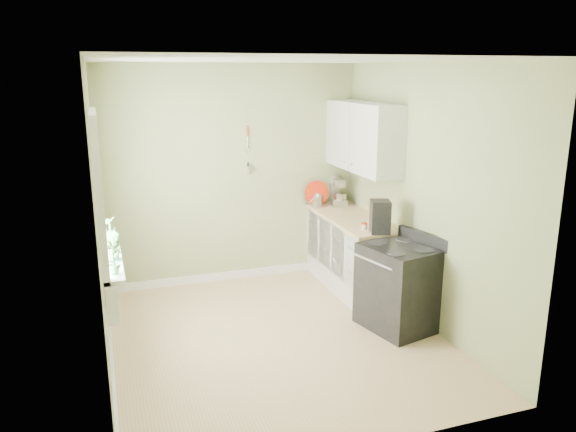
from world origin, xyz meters
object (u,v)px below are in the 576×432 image
object	(u,v)px
stove	(399,287)
kettle	(317,200)
stand_mixer	(338,192)
coffee_maker	(380,218)

from	to	relation	value
stove	kettle	bearing A→B (deg)	97.57
stand_mixer	stove	bearing A→B (deg)	-93.18
kettle	coffee_maker	size ratio (longest dim) A/B	0.54
stove	coffee_maker	size ratio (longest dim) A/B	2.84
stand_mixer	kettle	size ratio (longest dim) A/B	2.01
stand_mixer	coffee_maker	xyz separation A→B (m)	(-0.12, -1.37, 0.00)
stove	coffee_maker	xyz separation A→B (m)	(-0.01, 0.44, 0.63)
stove	coffee_maker	distance (m)	0.77
kettle	coffee_maker	distance (m)	1.29
stand_mixer	kettle	distance (m)	0.35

